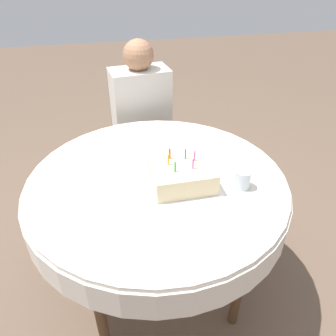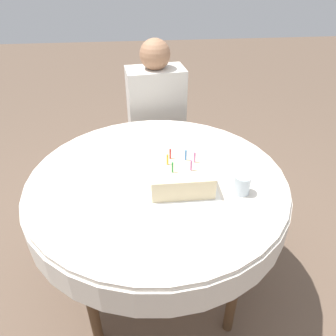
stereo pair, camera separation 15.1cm
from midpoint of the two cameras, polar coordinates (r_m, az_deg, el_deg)
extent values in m
plane|color=brown|center=(2.10, 0.65, -18.88)|extent=(12.00, 12.00, 0.00)
cylinder|color=silver|center=(1.56, 0.83, -1.96)|extent=(1.22, 1.22, 0.02)
cylinder|color=silver|center=(1.61, 0.81, -4.24)|extent=(1.24, 1.24, 0.14)
cylinder|color=#4C331E|center=(1.60, -10.73, -21.11)|extent=(0.05, 0.05, 0.75)
cylinder|color=#4C331E|center=(1.66, 14.36, -18.94)|extent=(0.05, 0.05, 0.75)
cylinder|color=#4C331E|center=(2.06, -9.68, -5.58)|extent=(0.05, 0.05, 0.75)
cylinder|color=#4C331E|center=(2.11, 8.86, -4.43)|extent=(0.05, 0.05, 0.75)
cube|color=#4C331E|center=(2.46, -0.17, 3.81)|extent=(0.44, 0.44, 0.04)
cube|color=#4C331E|center=(2.50, -1.10, 11.31)|extent=(0.36, 0.07, 0.51)
cylinder|color=#4C331E|center=(2.42, -3.32, -3.30)|extent=(0.04, 0.04, 0.41)
cylinder|color=#4C331E|center=(2.48, 4.59, -2.25)|extent=(0.04, 0.04, 0.41)
cylinder|color=#4C331E|center=(2.70, -4.54, 1.10)|extent=(0.04, 0.04, 0.41)
cylinder|color=#4C331E|center=(2.75, 2.60, 1.94)|extent=(0.04, 0.04, 0.41)
cylinder|color=#9E7051|center=(2.42, -1.58, -2.56)|extent=(0.09, 0.09, 0.45)
cylinder|color=#9E7051|center=(2.46, 2.82, -1.99)|extent=(0.09, 0.09, 0.45)
cube|color=beige|center=(2.32, -0.19, 10.24)|extent=(0.41, 0.27, 0.57)
sphere|color=#9E7051|center=(2.19, -0.21, 19.15)|extent=(0.20, 0.20, 0.20)
cube|color=white|center=(1.52, 4.92, -2.61)|extent=(0.32, 0.32, 0.00)
cube|color=beige|center=(1.49, 5.01, -1.07)|extent=(0.27, 0.27, 0.10)
cylinder|color=#D166B2|center=(1.47, 7.60, 1.76)|extent=(0.01, 0.01, 0.05)
cylinder|color=blue|center=(1.49, 6.03, 2.16)|extent=(0.01, 0.01, 0.05)
cylinder|color=red|center=(1.49, 3.29, 2.41)|extent=(0.01, 0.01, 0.05)
cylinder|color=gold|center=(1.45, 2.90, 1.38)|extent=(0.01, 0.01, 0.05)
cylinder|color=green|center=(1.40, 3.89, 0.02)|extent=(0.01, 0.01, 0.05)
cylinder|color=#D166B2|center=(1.42, 7.11, 0.38)|extent=(0.01, 0.01, 0.05)
cylinder|color=silver|center=(1.49, 15.64, -2.87)|extent=(0.07, 0.07, 0.09)
camera|label=1|loc=(0.08, -87.14, 1.96)|focal=35.00mm
camera|label=2|loc=(0.08, 92.86, -1.96)|focal=35.00mm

